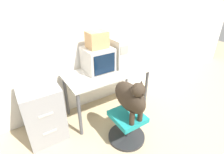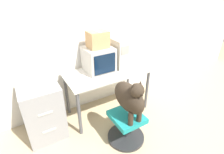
% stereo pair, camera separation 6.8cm
% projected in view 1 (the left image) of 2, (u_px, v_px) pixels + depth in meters
% --- Properties ---
extents(ground_plane, '(12.00, 12.00, 0.00)m').
position_uv_depth(ground_plane, '(118.00, 120.00, 2.92)').
color(ground_plane, tan).
extents(wall_back, '(8.00, 0.05, 2.60)m').
position_uv_depth(wall_back, '(94.00, 34.00, 2.85)').
color(wall_back, silver).
rests_on(wall_back, ground_plane).
extents(desk, '(1.36, 0.67, 0.77)m').
position_uv_depth(desk, '(107.00, 77.00, 2.85)').
color(desk, silver).
rests_on(desk, ground_plane).
extents(crt_monitor, '(0.43, 0.43, 0.39)m').
position_uv_depth(crt_monitor, '(98.00, 60.00, 2.75)').
color(crt_monitor, '#B7B2A8').
rests_on(crt_monitor, desk).
extents(pc_tower, '(0.19, 0.41, 0.48)m').
position_uv_depth(pc_tower, '(117.00, 53.00, 2.88)').
color(pc_tower, beige).
rests_on(pc_tower, desk).
extents(keyboard, '(0.47, 0.18, 0.03)m').
position_uv_depth(keyboard, '(111.00, 77.00, 2.60)').
color(keyboard, silver).
rests_on(keyboard, desk).
extents(computer_mouse, '(0.06, 0.05, 0.04)m').
position_uv_depth(computer_mouse, '(127.00, 73.00, 2.73)').
color(computer_mouse, beige).
rests_on(computer_mouse, desk).
extents(office_chair, '(0.54, 0.54, 0.43)m').
position_uv_depth(office_chair, '(127.00, 126.00, 2.50)').
color(office_chair, '#262628').
rests_on(office_chair, ground_plane).
extents(dog, '(0.24, 0.56, 0.61)m').
position_uv_depth(dog, '(131.00, 97.00, 2.22)').
color(dog, '#33281E').
rests_on(dog, office_chair).
extents(filing_cabinet, '(0.51, 0.56, 0.83)m').
position_uv_depth(filing_cabinet, '(43.00, 112.00, 2.47)').
color(filing_cabinet, gray).
rests_on(filing_cabinet, ground_plane).
extents(cardboard_box, '(0.30, 0.24, 0.25)m').
position_uv_depth(cardboard_box, '(97.00, 40.00, 2.60)').
color(cardboard_box, tan).
rests_on(cardboard_box, crt_monitor).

